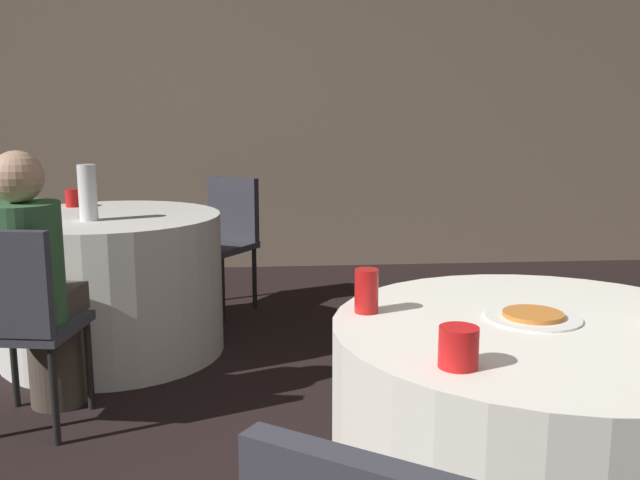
{
  "coord_description": "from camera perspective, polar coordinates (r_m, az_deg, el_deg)",
  "views": [
    {
      "loc": [
        -0.58,
        -1.6,
        1.31
      ],
      "look_at": [
        -0.37,
        0.84,
        0.85
      ],
      "focal_mm": 40.0,
      "sensor_mm": 36.0,
      "label": 1
    }
  ],
  "objects": [
    {
      "name": "person_green_jacket",
      "position": [
        3.19,
        -21.85,
        -3.57
      ],
      "size": [
        0.34,
        0.49,
        1.14
      ],
      "rotation": [
        0.0,
        0.0,
        -0.17
      ],
      "color": "#4C4238",
      "rests_on": "ground_plane"
    },
    {
      "name": "wall_back",
      "position": [
        5.85,
        0.92,
        11.53
      ],
      "size": [
        16.0,
        0.06,
        2.8
      ],
      "color": "gray",
      "rests_on": "ground_plane"
    },
    {
      "name": "cup_far",
      "position": [
        4.27,
        -19.19,
        3.19
      ],
      "size": [
        0.08,
        0.08,
        0.1
      ],
      "color": "red",
      "rests_on": "table_far"
    },
    {
      "name": "chair_far_south",
      "position": [
        3.06,
        -23.13,
        -5.28
      ],
      "size": [
        0.46,
        0.46,
        0.86
      ],
      "rotation": [
        0.0,
        0.0,
        -0.17
      ],
      "color": "#383842",
      "rests_on": "ground_plane"
    },
    {
      "name": "cup_near",
      "position": [
        1.6,
        11.02,
        -8.41
      ],
      "size": [
        0.09,
        0.09,
        0.09
      ],
      "color": "red",
      "rests_on": "table_near"
    },
    {
      "name": "table_near",
      "position": [
        2.1,
        17.3,
        -16.29
      ],
      "size": [
        1.14,
        1.14,
        0.75
      ],
      "color": "white",
      "rests_on": "ground_plane"
    },
    {
      "name": "chair_far_northeast",
      "position": [
        4.66,
        -7.6,
        0.76
      ],
      "size": [
        0.56,
        0.56,
        0.86
      ],
      "rotation": [
        0.0,
        0.0,
        -3.75
      ],
      "color": "#383842",
      "rests_on": "ground_plane"
    },
    {
      "name": "soda_can_red",
      "position": [
        1.97,
        3.74,
        -4.08
      ],
      "size": [
        0.07,
        0.07,
        0.12
      ],
      "color": "red",
      "rests_on": "table_near"
    },
    {
      "name": "table_far",
      "position": [
        3.97,
        -16.34,
        -3.42
      ],
      "size": [
        1.17,
        1.17,
        0.75
      ],
      "color": "white",
      "rests_on": "ground_plane"
    },
    {
      "name": "bottle_far",
      "position": [
        3.72,
        -18.1,
        3.62
      ],
      "size": [
        0.09,
        0.09,
        0.28
      ],
      "color": "white",
      "rests_on": "table_far"
    },
    {
      "name": "pizza_plate_near",
      "position": [
        2.0,
        16.67,
        -5.87
      ],
      "size": [
        0.26,
        0.26,
        0.02
      ],
      "color": "white",
      "rests_on": "table_near"
    }
  ]
}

